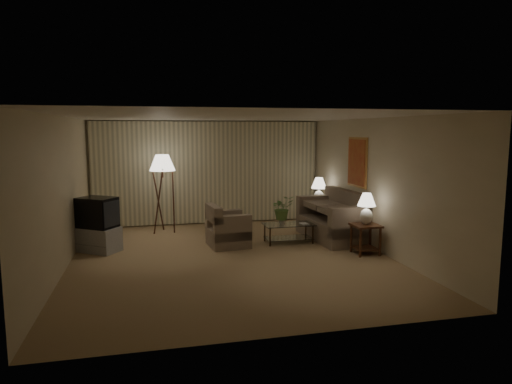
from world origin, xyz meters
TOP-DOWN VIEW (x-y plane):
  - ground at (0.00, 0.00)m, footprint 7.00×7.00m
  - room_shell at (0.02, 1.51)m, footprint 6.04×7.02m
  - sofa at (2.50, 1.02)m, footprint 2.08×1.23m
  - armchair at (0.10, 0.92)m, footprint 1.02×0.99m
  - side_table_near at (2.65, -0.33)m, footprint 0.52×0.52m
  - side_table_far at (2.65, 2.27)m, footprint 0.46×0.39m
  - table_lamp_near at (2.65, -0.33)m, footprint 0.36×0.36m
  - table_lamp_far at (2.65, 2.27)m, footprint 0.39×0.39m
  - coffee_table at (1.44, 0.92)m, footprint 1.10×0.60m
  - tv_cabinet at (-2.55, 1.09)m, footprint 1.30×1.28m
  - crt_tv at (-2.55, 1.09)m, footprint 1.20×1.19m
  - floor_lamp at (-1.20, 2.57)m, footprint 0.61×0.61m
  - ottoman at (0.15, 2.03)m, footprint 0.65×0.65m
  - vase at (1.29, 0.92)m, footprint 0.20×0.20m
  - flowers at (1.29, 0.92)m, footprint 0.54×0.49m
  - book at (1.69, 0.82)m, footprint 0.17×0.23m

SIDE VIEW (x-z plane):
  - ground at x=0.00m, z-range 0.00..0.00m
  - ottoman at x=0.15m, z-range 0.00..0.39m
  - tv_cabinet at x=-2.55m, z-range 0.00..0.50m
  - coffee_table at x=1.44m, z-range 0.07..0.48m
  - armchair at x=0.10m, z-range 0.00..0.71m
  - side_table_far at x=2.65m, z-range 0.09..0.69m
  - side_table_near at x=2.65m, z-range 0.11..0.71m
  - book at x=1.69m, z-range 0.41..0.43m
  - sofa at x=2.50m, z-range 0.00..0.86m
  - vase at x=1.29m, z-range 0.41..0.58m
  - crt_tv at x=-2.55m, z-range 0.50..1.11m
  - flowers at x=1.29m, z-range 0.58..1.10m
  - table_lamp_near at x=2.65m, z-range 0.66..1.28m
  - floor_lamp at x=-1.20m, z-range 0.04..1.92m
  - table_lamp_far at x=2.65m, z-range 0.66..1.33m
  - room_shell at x=0.02m, z-range 0.39..3.11m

